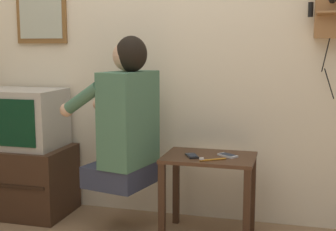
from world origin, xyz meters
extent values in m
cube|color=beige|center=(0.00, 1.08, 1.27)|extent=(6.80, 0.05, 2.55)
cube|color=#422819|center=(0.36, 0.72, 0.52)|extent=(0.56, 0.40, 0.02)
cube|color=#382215|center=(0.11, 0.54, 0.25)|extent=(0.04, 0.04, 0.50)
cube|color=#382215|center=(0.62, 0.54, 0.25)|extent=(0.04, 0.04, 0.50)
cube|color=#382215|center=(0.11, 0.89, 0.25)|extent=(0.04, 0.04, 0.50)
cube|color=#382215|center=(0.62, 0.89, 0.25)|extent=(0.04, 0.04, 0.50)
cube|color=#2D3347|center=(-0.21, 0.67, 0.38)|extent=(0.44, 0.45, 0.14)
cube|color=#426B51|center=(-0.14, 0.66, 0.75)|extent=(0.30, 0.44, 0.60)
sphere|color=tan|center=(-0.14, 0.66, 1.14)|extent=(0.19, 0.19, 0.19)
ellipsoid|color=black|center=(-0.12, 0.65, 1.15)|extent=(0.23, 0.24, 0.22)
cylinder|color=#426B51|center=(-0.41, 0.54, 0.88)|extent=(0.30, 0.14, 0.22)
cylinder|color=#426B51|center=(-0.33, 0.87, 0.88)|extent=(0.30, 0.14, 0.22)
sphere|color=tan|center=(-0.53, 0.57, 0.80)|extent=(0.09, 0.09, 0.09)
sphere|color=tan|center=(-0.45, 0.90, 0.80)|extent=(0.09, 0.09, 0.09)
cube|color=#382316|center=(-1.04, 0.81, 0.24)|extent=(0.73, 0.46, 0.49)
cube|color=black|center=(-1.04, 0.57, 0.27)|extent=(0.66, 0.01, 0.02)
cube|color=#ADA89E|center=(-1.02, 0.82, 0.69)|extent=(0.57, 0.41, 0.41)
cube|color=black|center=(-1.02, 0.61, 0.69)|extent=(0.47, 0.01, 0.32)
cube|color=olive|center=(1.06, 1.00, 1.45)|extent=(0.19, 0.11, 0.39)
cube|color=olive|center=(1.06, 0.92, 1.40)|extent=(0.17, 0.07, 0.03)
cylinder|color=black|center=(0.94, 1.00, 1.43)|extent=(0.03, 0.03, 0.09)
cylinder|color=black|center=(1.04, 0.99, 1.15)|extent=(0.04, 0.04, 0.22)
cylinder|color=black|center=(1.07, 0.99, 0.97)|extent=(0.07, 0.06, 0.19)
cube|color=brown|center=(-0.96, 1.05, 1.48)|extent=(0.40, 0.02, 0.51)
cube|color=#A8AD99|center=(-0.96, 1.03, 1.48)|extent=(0.34, 0.01, 0.44)
cube|color=black|center=(0.26, 0.67, 0.53)|extent=(0.11, 0.14, 0.01)
cube|color=black|center=(0.26, 0.67, 0.54)|extent=(0.09, 0.11, 0.00)
cube|color=silver|center=(0.47, 0.74, 0.53)|extent=(0.14, 0.12, 0.01)
cube|color=black|center=(0.47, 0.74, 0.54)|extent=(0.11, 0.10, 0.00)
cylinder|color=orange|center=(0.40, 0.61, 0.53)|extent=(0.15, 0.10, 0.01)
cube|color=white|center=(0.34, 0.57, 0.54)|extent=(0.03, 0.02, 0.01)
camera|label=1|loc=(0.86, -2.08, 1.20)|focal=50.00mm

